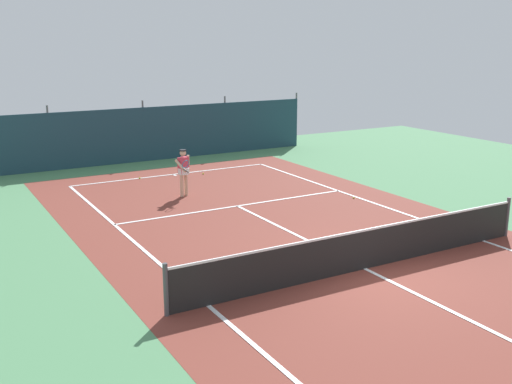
{
  "coord_description": "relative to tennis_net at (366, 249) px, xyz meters",
  "views": [
    {
      "loc": [
        -8.92,
        -10.35,
        5.29
      ],
      "look_at": [
        -0.3,
        4.67,
        0.9
      ],
      "focal_mm": 42.29,
      "sensor_mm": 36.0,
      "label": 1
    }
  ],
  "objects": [
    {
      "name": "tennis_ball_midcourt",
      "position": [
        3.92,
        5.28,
        -0.48
      ],
      "size": [
        0.07,
        0.07,
        0.07
      ],
      "primitive_type": "sphere",
      "color": "#CCDB33",
      "rests_on": "ground"
    },
    {
      "name": "tennis_ball_near_player",
      "position": [
        -1.43,
        11.85,
        -0.48
      ],
      "size": [
        0.07,
        0.07,
        0.07
      ],
      "primitive_type": "sphere",
      "color": "#CCDB33",
      "rests_on": "ground"
    },
    {
      "name": "back_fence",
      "position": [
        -0.0,
        15.63,
        0.16
      ],
      "size": [
        16.3,
        0.98,
        2.7
      ],
      "color": "#1E3D4C",
      "rests_on": "ground"
    },
    {
      "name": "ground_plane",
      "position": [
        0.0,
        0.0,
        -0.51
      ],
      "size": [
        36.0,
        36.0,
        0.0
      ],
      "primitive_type": "plane",
      "color": "#4C8456"
    },
    {
      "name": "tennis_ball_by_sideline",
      "position": [
        1.07,
        11.32,
        -0.48
      ],
      "size": [
        0.07,
        0.07,
        0.07
      ],
      "primitive_type": "sphere",
      "color": "#CCDB33",
      "rests_on": "ground"
    },
    {
      "name": "tennis_player",
      "position": [
        -0.99,
        8.48,
        0.45
      ],
      "size": [
        0.57,
        0.82,
        1.64
      ],
      "rotation": [
        0.0,
        0.0,
        3.48
      ],
      "color": "#D8AD8C",
      "rests_on": "ground"
    },
    {
      "name": "court_surface",
      "position": [
        0.0,
        0.0,
        -0.51
      ],
      "size": [
        11.02,
        26.6,
        0.01
      ],
      "color": "brown",
      "rests_on": "ground"
    },
    {
      "name": "tennis_net",
      "position": [
        0.0,
        0.0,
        0.0
      ],
      "size": [
        10.12,
        0.1,
        1.1
      ],
      "color": "black",
      "rests_on": "ground"
    },
    {
      "name": "parked_car",
      "position": [
        0.16,
        18.62,
        0.33
      ],
      "size": [
        2.25,
        4.32,
        1.68
      ],
      "rotation": [
        0.0,
        0.0,
        3.07
      ],
      "color": "maroon",
      "rests_on": "ground"
    }
  ]
}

